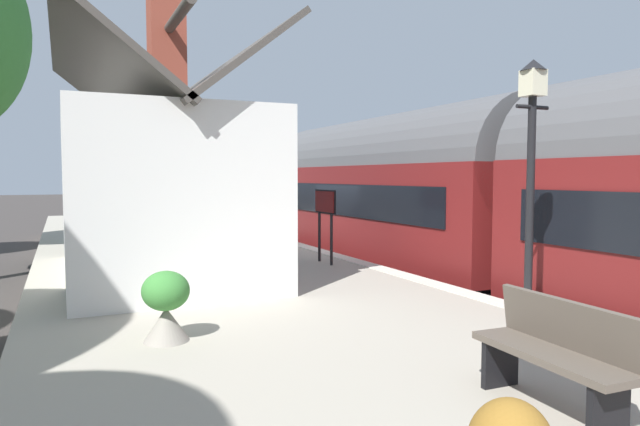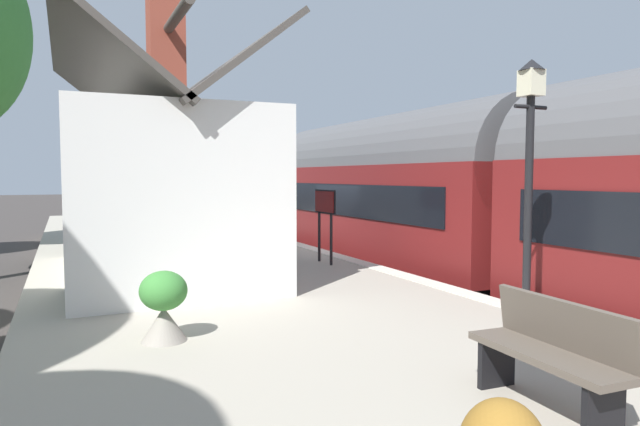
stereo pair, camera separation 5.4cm
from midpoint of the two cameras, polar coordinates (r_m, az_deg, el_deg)
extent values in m
plane|color=#383330|center=(15.06, 3.37, -6.71)|extent=(160.00, 160.00, 0.00)
cube|color=#A39B8C|center=(13.54, -12.99, -6.10)|extent=(32.00, 6.59, 0.88)
cube|color=beige|center=(14.41, -0.78, -3.61)|extent=(32.00, 0.36, 0.02)
cube|color=gray|center=(15.86, 8.57, -5.96)|extent=(52.00, 0.08, 0.14)
cube|color=gray|center=(15.13, 3.97, -6.40)|extent=(52.00, 0.08, 0.14)
cube|color=black|center=(15.12, 7.07, -5.35)|extent=(9.12, 2.29, 0.70)
cube|color=maroon|center=(14.96, 7.11, 0.34)|extent=(9.91, 2.70, 2.30)
cylinder|color=#515154|center=(14.93, 7.15, 4.74)|extent=(9.91, 2.65, 2.65)
cube|color=black|center=(14.27, 2.45, 1.35)|extent=(8.42, 0.03, 0.80)
cylinder|color=black|center=(17.69, 2.00, -3.99)|extent=(0.70, 2.16, 0.70)
cylinder|color=black|center=(12.73, 14.16, -7.16)|extent=(0.70, 2.16, 0.70)
cube|color=black|center=(19.35, -0.64, 2.33)|extent=(0.04, 2.16, 0.90)
cylinder|color=#F2EDCC|center=(19.41, -0.66, -0.55)|extent=(0.06, 0.24, 0.24)
cube|color=red|center=(19.49, -0.71, -1.88)|extent=(0.16, 2.56, 0.24)
cube|color=white|center=(11.11, -16.20, 1.64)|extent=(6.18, 3.25, 2.95)
cube|color=#47423D|center=(11.39, -12.25, 12.44)|extent=(6.68, 1.89, 1.52)
cube|color=#47423D|center=(11.15, -20.64, 12.47)|extent=(6.68, 1.89, 1.52)
cylinder|color=#47423D|center=(11.36, -16.46, 15.69)|extent=(6.68, 0.16, 0.16)
cube|color=brown|center=(10.01, -15.30, 16.69)|extent=(0.56, 0.56, 2.34)
cube|color=teal|center=(12.54, -9.44, 0.02)|extent=(0.90, 0.06, 2.10)
cube|color=teal|center=(11.17, -7.59, 2.92)|extent=(0.80, 0.05, 1.10)
cube|color=teal|center=(13.87, -10.98, 3.04)|extent=(0.80, 0.05, 1.10)
cube|color=brown|center=(23.72, -16.29, 0.21)|extent=(1.40, 0.40, 0.06)
cube|color=brown|center=(23.74, -15.87, 0.78)|extent=(1.40, 0.11, 0.40)
cube|color=black|center=(23.18, -16.08, -0.43)|extent=(0.06, 0.36, 0.44)
cube|color=black|center=(24.29, -16.47, -0.26)|extent=(0.06, 0.36, 0.44)
cube|color=brown|center=(4.88, 22.21, -13.29)|extent=(1.42, 0.46, 0.06)
cube|color=brown|center=(4.94, 23.80, -10.34)|extent=(1.40, 0.17, 0.40)
cube|color=black|center=(4.59, 27.24, -17.55)|extent=(0.08, 0.36, 0.44)
cube|color=black|center=(5.34, 17.83, -14.27)|extent=(0.08, 0.36, 0.44)
cube|color=brown|center=(20.03, -15.12, -0.40)|extent=(1.41, 0.44, 0.06)
cube|color=brown|center=(20.04, -14.62, 0.27)|extent=(1.40, 0.14, 0.40)
cube|color=black|center=(19.49, -14.88, -1.18)|extent=(0.07, 0.36, 0.44)
cube|color=black|center=(20.60, -15.33, -0.93)|extent=(0.07, 0.36, 0.44)
cube|color=brown|center=(17.92, -14.18, -0.86)|extent=(1.40, 0.41, 0.06)
cube|color=brown|center=(17.94, -13.63, -0.11)|extent=(1.40, 0.12, 0.40)
cube|color=black|center=(17.39, -13.82, -1.75)|extent=(0.06, 0.36, 0.44)
cube|color=black|center=(18.49, -14.50, -1.44)|extent=(0.06, 0.36, 0.44)
cone|color=gray|center=(6.66, -15.39, -10.85)|extent=(0.51, 0.51, 0.39)
cylinder|color=gray|center=(6.70, -15.36, -12.20)|extent=(0.28, 0.28, 0.06)
ellipsoid|color=#3D8438|center=(6.57, -15.45, -7.64)|extent=(0.53, 0.53, 0.45)
cone|color=#EF5177|center=(3.15, 18.64, -19.33)|extent=(0.10, 0.10, 0.18)
cylinder|color=black|center=(7.42, 20.64, 0.21)|extent=(0.10, 0.10, 2.86)
cylinder|color=black|center=(7.45, 20.87, 10.07)|extent=(0.05, 0.50, 0.05)
cube|color=beige|center=(7.49, 20.93, 12.27)|extent=(0.24, 0.24, 0.32)
cone|color=black|center=(7.53, 20.97, 13.92)|extent=(0.32, 0.32, 0.14)
cylinder|color=black|center=(11.67, 1.28, -2.67)|extent=(0.06, 0.06, 1.10)
cylinder|color=black|center=(12.21, 0.05, -2.38)|extent=(0.06, 0.06, 1.10)
cube|color=maroon|center=(11.88, 0.65, 1.17)|extent=(0.90, 0.06, 0.44)
cube|color=black|center=(11.88, 0.65, 1.17)|extent=(0.96, 0.03, 0.50)
camera|label=1|loc=(0.03, -89.88, 0.01)|focal=31.40mm
camera|label=2|loc=(0.03, 90.12, -0.01)|focal=31.40mm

